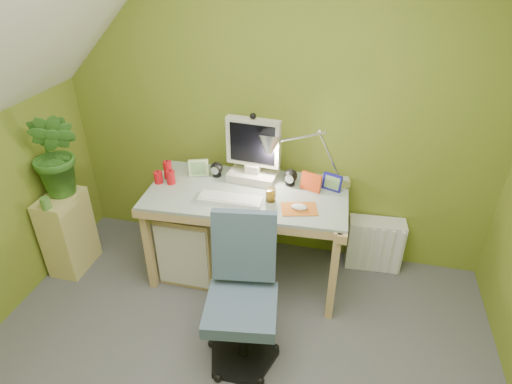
% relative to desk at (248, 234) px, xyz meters
% --- Properties ---
extents(wall_back, '(3.20, 0.01, 2.40)m').
position_rel_desk_xyz_m(wall_back, '(0.11, 0.42, 0.83)').
color(wall_back, olive).
rests_on(wall_back, floor).
extents(desk, '(1.40, 0.75, 0.73)m').
position_rel_desk_xyz_m(desk, '(0.00, 0.00, 0.00)').
color(desk, tan).
rests_on(desk, floor).
extents(monitor, '(0.43, 0.27, 0.57)m').
position_rel_desk_xyz_m(monitor, '(0.00, 0.18, 0.65)').
color(monitor, beige).
rests_on(monitor, desk).
extents(speaker_left, '(0.10, 0.10, 0.11)m').
position_rel_desk_xyz_m(speaker_left, '(-0.27, 0.16, 0.42)').
color(speaker_left, black).
rests_on(speaker_left, desk).
extents(speaker_right, '(0.12, 0.12, 0.12)m').
position_rel_desk_xyz_m(speaker_right, '(0.27, 0.16, 0.43)').
color(speaker_right, black).
rests_on(speaker_right, desk).
extents(keyboard, '(0.43, 0.14, 0.02)m').
position_rel_desk_xyz_m(keyboard, '(-0.08, -0.14, 0.38)').
color(keyboard, silver).
rests_on(keyboard, desk).
extents(mousepad, '(0.26, 0.21, 0.01)m').
position_rel_desk_xyz_m(mousepad, '(0.38, -0.14, 0.37)').
color(mousepad, '#C1601E').
rests_on(mousepad, desk).
extents(mouse, '(0.12, 0.09, 0.04)m').
position_rel_desk_xyz_m(mouse, '(0.38, -0.14, 0.38)').
color(mouse, white).
rests_on(mouse, mousepad).
extents(amber_tumbler, '(0.07, 0.07, 0.09)m').
position_rel_desk_xyz_m(amber_tumbler, '(0.18, -0.08, 0.41)').
color(amber_tumbler, brown).
rests_on(amber_tumbler, desk).
extents(candle_cluster, '(0.18, 0.16, 0.13)m').
position_rel_desk_xyz_m(candle_cluster, '(-0.60, 0.01, 0.43)').
color(candle_cluster, red).
rests_on(candle_cluster, desk).
extents(photo_frame_red, '(0.14, 0.07, 0.13)m').
position_rel_desk_xyz_m(photo_frame_red, '(0.42, 0.12, 0.43)').
color(photo_frame_red, red).
rests_on(photo_frame_red, desk).
extents(photo_frame_blue, '(0.13, 0.06, 0.12)m').
position_rel_desk_xyz_m(photo_frame_blue, '(0.56, 0.16, 0.42)').
color(photo_frame_blue, navy).
rests_on(photo_frame_blue, desk).
extents(photo_frame_green, '(0.14, 0.07, 0.12)m').
position_rel_desk_xyz_m(photo_frame_green, '(-0.40, 0.14, 0.43)').
color(photo_frame_green, '#B2D793').
rests_on(photo_frame_green, desk).
extents(desk_lamp, '(0.60, 0.27, 0.63)m').
position_rel_desk_xyz_m(desk_lamp, '(0.45, 0.18, 0.68)').
color(desk_lamp, silver).
rests_on(desk_lamp, desk).
extents(side_ledge, '(0.23, 0.36, 0.63)m').
position_rel_desk_xyz_m(side_ledge, '(-1.34, -0.23, -0.05)').
color(side_ledge, '#D0BF6D').
rests_on(side_ledge, floor).
extents(potted_plant, '(0.37, 0.31, 0.64)m').
position_rel_desk_xyz_m(potted_plant, '(-1.31, -0.18, 0.58)').
color(potted_plant, '#336B23').
rests_on(potted_plant, side_ledge).
extents(green_cup, '(0.07, 0.07, 0.09)m').
position_rel_desk_xyz_m(green_cup, '(-1.32, -0.38, 0.31)').
color(green_cup, '#558939').
rests_on(green_cup, side_ledge).
extents(task_chair, '(0.53, 0.53, 0.83)m').
position_rel_desk_xyz_m(task_chair, '(0.16, -0.76, 0.05)').
color(task_chair, '#41566C').
rests_on(task_chair, floor).
extents(radiator, '(0.42, 0.19, 0.41)m').
position_rel_desk_xyz_m(radiator, '(0.92, 0.32, -0.16)').
color(radiator, silver).
rests_on(radiator, floor).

